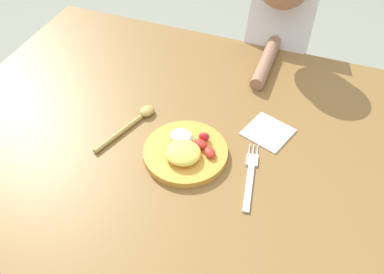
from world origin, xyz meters
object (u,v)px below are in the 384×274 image
at_px(spoon, 135,121).
at_px(person, 273,73).
at_px(fork, 250,177).
at_px(plate, 186,151).

distance_m(spoon, person, 0.67).
bearing_deg(person, spoon, 64.70).
distance_m(fork, person, 0.68).
distance_m(plate, fork, 0.17).
relative_size(plate, spoon, 1.01).
relative_size(plate, fork, 1.02).
xyz_separation_m(spoon, person, (0.27, 0.58, -0.18)).
height_order(plate, fork, plate).
bearing_deg(plate, person, 81.00).
bearing_deg(fork, plate, 76.42).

